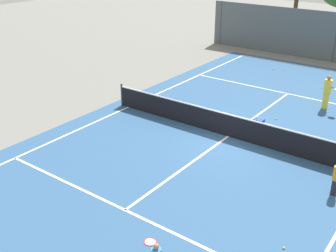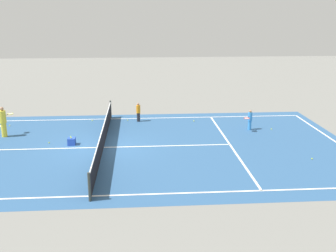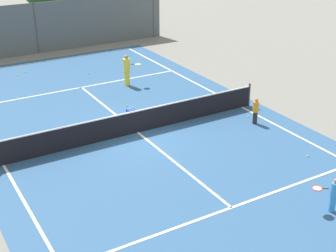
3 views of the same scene
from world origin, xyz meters
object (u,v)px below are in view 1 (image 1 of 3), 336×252
object	(u,v)px
tennis_ball_2	(274,69)
player_2	(336,178)
ball_crate	(258,123)
tennis_ball_11	(233,81)
tennis_ball_4	(284,248)
tennis_ball_1	(276,119)
tennis_ball_10	(284,69)
player_0	(327,92)
tennis_ball_7	(285,93)
tennis_ball_6	(322,88)

from	to	relation	value
tennis_ball_2	player_2	bearing A→B (deg)	-58.69
player_2	ball_crate	distance (m)	5.46
tennis_ball_2	tennis_ball_11	xyz separation A→B (m)	(-0.88, -3.58, 0.00)
tennis_ball_4	tennis_ball_11	bearing A→B (deg)	123.82
tennis_ball_1	tennis_ball_4	xyz separation A→B (m)	(3.66, -8.02, 0.00)
tennis_ball_10	tennis_ball_11	distance (m)	4.12
ball_crate	tennis_ball_11	xyz separation A→B (m)	(-3.85, 4.88, -0.15)
tennis_ball_10	tennis_ball_2	bearing A→B (deg)	-153.26
player_0	tennis_ball_4	distance (m)	10.94
player_2	tennis_ball_4	distance (m)	3.46
tennis_ball_7	tennis_ball_10	bearing A→B (deg)	113.20
ball_crate	tennis_ball_7	bearing A→B (deg)	98.16
ball_crate	tennis_ball_1	xyz separation A→B (m)	(0.32, 1.21, -0.15)
player_2	tennis_ball_1	bearing A→B (deg)	130.38
tennis_ball_10	ball_crate	bearing A→B (deg)	-74.59
tennis_ball_4	tennis_ball_11	xyz separation A→B (m)	(-7.84, 11.70, 0.00)
tennis_ball_11	tennis_ball_7	bearing A→B (deg)	-3.49
ball_crate	tennis_ball_10	distance (m)	9.07
tennis_ball_7	tennis_ball_11	bearing A→B (deg)	176.51
tennis_ball_1	player_2	bearing A→B (deg)	-49.62
tennis_ball_6	tennis_ball_7	world-z (taller)	same
player_0	tennis_ball_7	world-z (taller)	player_0
ball_crate	tennis_ball_4	world-z (taller)	ball_crate
player_0	player_2	distance (m)	7.70
ball_crate	tennis_ball_6	distance (m)	6.75
tennis_ball_7	tennis_ball_10	world-z (taller)	same
tennis_ball_6	tennis_ball_10	size ratio (longest dim) A/B	1.00
tennis_ball_10	tennis_ball_11	xyz separation A→B (m)	(-1.44, -3.86, 0.00)
tennis_ball_1	tennis_ball_6	bearing A→B (deg)	87.17
ball_crate	tennis_ball_2	distance (m)	8.97
player_2	tennis_ball_6	distance (m)	10.78
player_2	tennis_ball_2	distance (m)	13.90
tennis_ball_2	tennis_ball_7	distance (m)	4.42
player_0	tennis_ball_1	size ratio (longest dim) A/B	25.09
tennis_ball_1	tennis_ball_7	size ratio (longest dim) A/B	1.00
ball_crate	tennis_ball_7	xyz separation A→B (m)	(-0.67, 4.69, -0.15)
player_0	ball_crate	world-z (taller)	player_0
tennis_ball_4	tennis_ball_7	distance (m)	12.41
player_0	tennis_ball_6	xyz separation A→B (m)	(-1.06, 2.88, -0.82)
tennis_ball_2	tennis_ball_10	distance (m)	0.63
tennis_ball_10	player_0	bearing A→B (deg)	-50.34
tennis_ball_2	tennis_ball_6	world-z (taller)	same
player_0	ball_crate	size ratio (longest dim) A/B	3.88
tennis_ball_6	tennis_ball_7	size ratio (longest dim) A/B	1.00
tennis_ball_4	tennis_ball_7	xyz separation A→B (m)	(-4.65, 11.50, 0.00)
tennis_ball_1	tennis_ball_11	distance (m)	5.56
player_0	tennis_ball_1	xyz separation A→B (m)	(-1.33, -2.63, -0.82)
tennis_ball_1	tennis_ball_4	world-z (taller)	same
tennis_ball_2	tennis_ball_4	distance (m)	16.78
tennis_ball_4	tennis_ball_11	size ratio (longest dim) A/B	1.00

